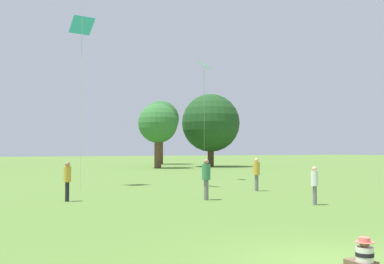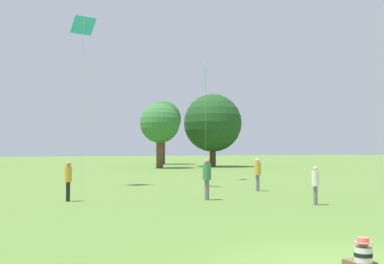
% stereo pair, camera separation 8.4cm
% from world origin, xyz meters
% --- Properties ---
extents(seated_toddler, '(0.42, 0.52, 0.56)m').
position_xyz_m(seated_toddler, '(0.34, -0.25, 0.23)').
color(seated_toddler, brown).
rests_on(seated_toddler, ground).
extents(person_standing_3, '(0.48, 0.48, 1.80)m').
position_xyz_m(person_standing_3, '(2.99, 10.95, 1.07)').
color(person_standing_3, slate).
rests_on(person_standing_3, ground).
extents(person_standing_4, '(0.37, 0.37, 1.76)m').
position_xyz_m(person_standing_4, '(7.43, 13.52, 1.05)').
color(person_standing_4, slate).
rests_on(person_standing_4, ground).
extents(person_standing_5, '(0.39, 0.39, 1.54)m').
position_xyz_m(person_standing_5, '(6.04, 7.46, 0.93)').
color(person_standing_5, slate).
rests_on(person_standing_5, ground).
extents(person_standing_6, '(0.43, 0.43, 1.70)m').
position_xyz_m(person_standing_6, '(-2.58, 13.10, 1.03)').
color(person_standing_6, black).
rests_on(person_standing_6, ground).
extents(kite_0, '(1.08, 1.06, 8.61)m').
position_xyz_m(kite_0, '(8.86, 22.16, 8.02)').
color(kite_0, green).
rests_on(kite_0, ground).
extents(kite_1, '(1.45, 1.20, 10.26)m').
position_xyz_m(kite_1, '(-0.29, 20.90, 9.66)').
color(kite_1, '#339EDB').
rests_on(kite_1, ground).
extents(distant_tree_0, '(4.77, 4.77, 7.80)m').
position_xyz_m(distant_tree_0, '(13.99, 43.64, 5.33)').
color(distant_tree_0, brown).
rests_on(distant_tree_0, ground).
extents(distant_tree_1, '(5.59, 5.59, 9.76)m').
position_xyz_m(distant_tree_1, '(19.98, 57.19, 6.90)').
color(distant_tree_1, brown).
rests_on(distant_tree_1, ground).
extents(distant_tree_3, '(7.58, 7.58, 9.53)m').
position_xyz_m(distant_tree_3, '(22.00, 45.00, 5.72)').
color(distant_tree_3, '#473323').
rests_on(distant_tree_3, ground).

